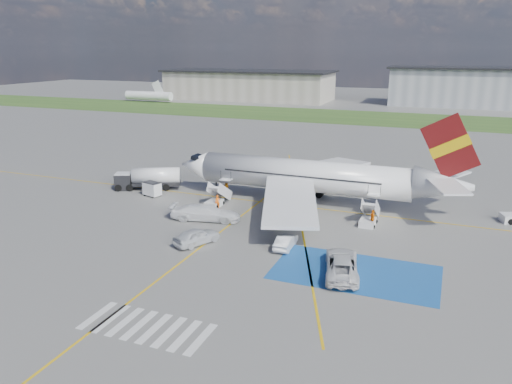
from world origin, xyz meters
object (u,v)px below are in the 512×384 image
(car_silver_b, at_px, (286,242))
(van_white_a, at_px, (342,261))
(van_white_b, at_px, (205,210))
(car_silver_a, at_px, (197,236))
(gpu_cart, at_px, (152,190))
(fuel_tanker, at_px, (148,180))
(airliner, at_px, (315,177))

(car_silver_b, bearing_deg, van_white_a, 148.45)
(car_silver_b, distance_m, van_white_b, 11.76)
(car_silver_a, height_order, van_white_b, van_white_b)
(gpu_cart, relative_size, van_white_a, 0.44)
(car_silver_b, bearing_deg, van_white_b, -23.76)
(fuel_tanker, bearing_deg, gpu_cart, -73.70)
(airliner, bearing_deg, van_white_a, -68.29)
(car_silver_a, distance_m, car_silver_b, 8.74)
(van_white_b, bearing_deg, airliner, -54.22)
(gpu_cart, relative_size, car_silver_a, 0.53)
(fuel_tanker, distance_m, car_silver_b, 27.26)
(airliner, bearing_deg, van_white_b, -132.32)
(fuel_tanker, distance_m, van_white_a, 34.38)
(airliner, height_order, gpu_cart, airliner)
(car_silver_a, bearing_deg, car_silver_b, -139.77)
(airliner, relative_size, fuel_tanker, 4.18)
(car_silver_a, bearing_deg, gpu_cart, -18.19)
(fuel_tanker, height_order, van_white_b, fuel_tanker)
(van_white_a, bearing_deg, airliner, -81.43)
(fuel_tanker, height_order, car_silver_b, fuel_tanker)
(airliner, height_order, van_white_b, airliner)
(car_silver_b, bearing_deg, fuel_tanker, -30.24)
(gpu_cart, height_order, van_white_b, van_white_b)
(fuel_tanker, relative_size, van_white_b, 1.50)
(airliner, xyz_separation_m, car_silver_a, (-7.24, -17.28, -2.57))
(airliner, distance_m, fuel_tanker, 22.94)
(van_white_a, bearing_deg, van_white_b, -38.07)
(airliner, relative_size, car_silver_b, 9.13)
(airliner, bearing_deg, car_silver_a, -112.73)
(gpu_cart, distance_m, van_white_b, 12.24)
(fuel_tanker, distance_m, car_silver_a, 21.75)
(airliner, xyz_separation_m, car_silver_b, (1.21, -15.03, -2.73))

